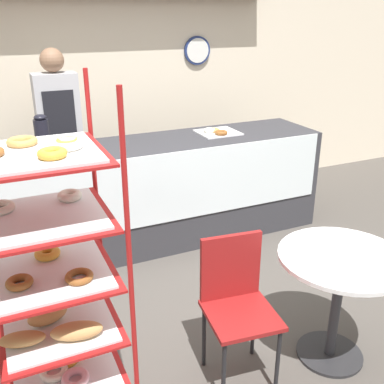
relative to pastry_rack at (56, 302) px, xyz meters
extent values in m
plane|color=#4C4742|center=(1.10, 0.47, -0.80)|extent=(14.00, 14.00, 0.00)
cube|color=beige|center=(1.10, 2.87, 0.55)|extent=(10.00, 0.06, 2.70)
cylinder|color=navy|center=(2.02, 2.82, 0.81)|extent=(0.30, 0.03, 0.30)
cylinder|color=white|center=(2.02, 2.81, 0.81)|extent=(0.26, 0.00, 0.26)
cube|color=#333338|center=(1.10, 1.81, -0.33)|extent=(3.18, 0.69, 0.95)
cube|color=silver|center=(1.10, 1.45, -0.16)|extent=(3.05, 0.01, 0.61)
cylinder|color=#A51919|center=(0.28, -0.26, 0.09)|extent=(0.02, 0.02, 1.78)
cylinder|color=#A51919|center=(0.28, 0.28, 0.09)|extent=(0.02, 0.02, 1.78)
cube|color=#A51919|center=(0.00, 0.01, -0.41)|extent=(0.53, 0.52, 0.01)
cube|color=silver|center=(0.00, 0.01, -0.40)|extent=(0.47, 0.46, 0.01)
torus|color=#EAB2C1|center=(0.03, -0.09, -0.38)|extent=(0.13, 0.13, 0.04)
torus|color=gold|center=(0.02, 0.05, -0.38)|extent=(0.10, 0.10, 0.03)
torus|color=silver|center=(-0.05, 0.00, -0.38)|extent=(0.13, 0.13, 0.03)
cube|color=#A51919|center=(0.00, 0.01, -0.14)|extent=(0.53, 0.52, 0.01)
cube|color=silver|center=(0.00, 0.01, -0.13)|extent=(0.47, 0.46, 0.01)
ellipsoid|color=tan|center=(-0.04, 0.03, -0.08)|extent=(0.21, 0.14, 0.09)
ellipsoid|color=tan|center=(0.06, -0.13, -0.08)|extent=(0.24, 0.15, 0.07)
ellipsoid|color=#B27F47|center=(-0.16, -0.08, -0.09)|extent=(0.21, 0.12, 0.06)
cube|color=#A51919|center=(0.00, 0.01, 0.14)|extent=(0.53, 0.52, 0.01)
cube|color=silver|center=(0.00, 0.01, 0.15)|extent=(0.47, 0.46, 0.01)
torus|color=brown|center=(-0.14, -0.05, 0.17)|extent=(0.11, 0.11, 0.03)
torus|color=gold|center=(0.00, 0.15, 0.17)|extent=(0.12, 0.12, 0.04)
torus|color=brown|center=(0.10, -0.11, 0.17)|extent=(0.12, 0.12, 0.03)
cube|color=#A51919|center=(0.00, 0.01, 0.41)|extent=(0.53, 0.52, 0.01)
cube|color=silver|center=(0.00, 0.01, 0.42)|extent=(0.47, 0.46, 0.01)
torus|color=silver|center=(0.13, 0.13, 0.44)|extent=(0.11, 0.11, 0.04)
cube|color=#A51919|center=(0.00, 0.01, 0.68)|extent=(0.53, 0.52, 0.01)
cube|color=silver|center=(0.00, 0.01, 0.69)|extent=(0.47, 0.46, 0.01)
torus|color=silver|center=(0.12, -0.01, 0.72)|extent=(0.13, 0.13, 0.03)
torus|color=gold|center=(0.05, -0.11, 0.72)|extent=(0.11, 0.11, 0.03)
torus|color=gold|center=(0.13, 0.01, 0.72)|extent=(0.11, 0.11, 0.03)
torus|color=tan|center=(-0.04, 0.12, 0.71)|extent=(0.12, 0.12, 0.03)
cube|color=#282833|center=(0.42, 2.35, -0.30)|extent=(0.23, 0.19, 1.00)
cube|color=#B2B2B7|center=(0.42, 2.35, 0.45)|extent=(0.38, 0.22, 0.52)
cube|color=black|center=(0.42, 2.23, 0.36)|extent=(0.27, 0.01, 0.43)
sphere|color=#8C664C|center=(0.42, 2.35, 0.82)|extent=(0.21, 0.21, 0.21)
cylinder|color=#262628|center=(1.58, -0.10, -0.79)|extent=(0.41, 0.41, 0.02)
cylinder|color=#333338|center=(1.58, -0.10, -0.45)|extent=(0.06, 0.06, 0.67)
cylinder|color=white|center=(1.58, -0.10, -0.10)|extent=(0.74, 0.74, 0.02)
cylinder|color=black|center=(0.78, -0.17, -0.59)|extent=(0.02, 0.02, 0.43)
cylinder|color=black|center=(1.10, -0.20, -0.59)|extent=(0.02, 0.02, 0.43)
cylinder|color=black|center=(0.82, 0.16, -0.59)|extent=(0.02, 0.02, 0.43)
cylinder|color=black|center=(1.14, 0.12, -0.59)|extent=(0.02, 0.02, 0.43)
cube|color=maroon|center=(0.96, -0.02, -0.36)|extent=(0.42, 0.42, 0.03)
cube|color=maroon|center=(0.98, 0.15, -0.15)|extent=(0.36, 0.07, 0.40)
cylinder|color=black|center=(0.21, 1.84, 0.29)|extent=(0.11, 0.11, 0.28)
ellipsoid|color=black|center=(0.21, 1.84, 0.44)|extent=(0.10, 0.10, 0.05)
cube|color=silver|center=(1.79, 1.86, 0.15)|extent=(0.37, 0.34, 0.01)
torus|color=silver|center=(1.71, 1.88, 0.18)|extent=(0.11, 0.11, 0.04)
torus|color=tan|center=(1.75, 1.87, 0.17)|extent=(0.11, 0.11, 0.03)
torus|color=brown|center=(1.77, 1.76, 0.18)|extent=(0.12, 0.12, 0.04)
camera|label=1|loc=(-0.14, -1.78, 1.21)|focal=42.00mm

